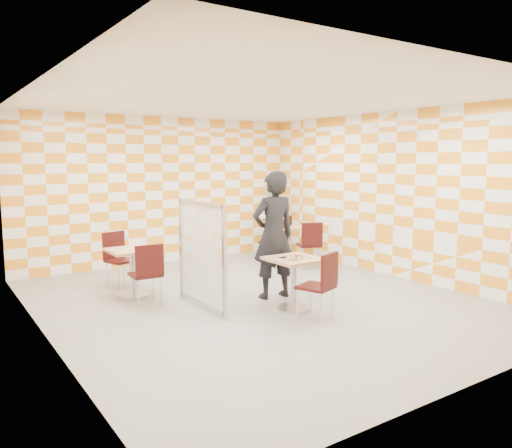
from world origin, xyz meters
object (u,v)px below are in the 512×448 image
Objects in this scene: chair_empty_far at (118,255)px; sport_bottle at (279,222)px; man_dark at (274,235)px; second_table at (290,237)px; chair_main_front at (322,281)px; empty_table at (132,264)px; partition at (201,254)px; soda_bottle at (290,220)px; chair_empty_near at (147,270)px; main_table at (294,274)px; chair_second_front at (310,241)px; man_white at (271,219)px; chair_second_side at (276,238)px.

sport_bottle is (3.50, 0.17, 0.29)m from chair_empty_far.
man_dark is 2.80m from sport_bottle.
chair_empty_far is (-3.70, -0.04, 0.04)m from second_table.
empty_table is at bearing 122.38° from chair_main_front.
partition is (0.58, -1.92, 0.25)m from chair_empty_far.
soda_bottle reaches higher than sport_bottle.
chair_empty_near is 0.60× the size of partition.
main_table is at bearing -122.90° from sport_bottle.
partition is (-1.05, 1.39, 0.25)m from chair_main_front.
empty_table is 0.81× the size of chair_second_front.
partition is (0.59, -1.19, 0.28)m from empty_table.
chair_empty_near reaches higher than empty_table.
chair_empty_near is 0.85m from partition.
chair_empty_near is 0.58× the size of man_white.
soda_bottle is (0.48, 0.14, 0.31)m from chair_second_side.
chair_main_front is 4.88m from man_white.
partition is 1.22m from man_dark.
chair_second_front is 3.67m from chair_empty_far.
chair_empty_near is at bearing -169.98° from chair_second_front.
chair_second_front is at bearing -0.19° from empty_table.
empty_table is 0.73m from chair_empty_far.
partition is 7.75× the size of sport_bottle.
chair_second_front is 4.02× the size of soda_bottle.
sport_bottle is (2.93, 2.10, 0.05)m from partition.
chair_second_front is at bearing -140.16° from man_dark.
chair_main_front is (-0.02, -0.62, 0.04)m from main_table.
chair_second_front is at bearing -97.90° from second_table.
second_table is 0.37m from soda_bottle.
second_table is (2.06, 2.74, 0.00)m from main_table.
chair_empty_near and chair_empty_far have the same top height.
chair_second_side is at bearing 58.48° from main_table.
man_dark is at bearing -127.04° from chair_second_side.
chair_second_side is at bearing -164.19° from soda_bottle.
main_table is 3.17m from chair_second_side.
soda_bottle is at bearing 2.18° from chair_empty_far.
sport_bottle reaches higher than second_table.
partition is 0.97× the size of man_white.
main_table is 0.81× the size of chair_second_front.
chair_main_front is 1.00× the size of chair_second_side.
chair_second_side is (-0.29, 0.75, 0.00)m from chair_second_front.
soda_bottle is (3.21, 2.07, 0.06)m from partition.
second_table is at bearing -32.94° from sport_bottle.
second_table is 0.41m from sport_bottle.
chair_main_front is at bearing -63.90° from chair_empty_far.
main_table is at bearing 59.08° from man_white.
man_white reaches higher than chair_main_front.
partition is (-1.07, 0.78, 0.28)m from main_table.
sport_bottle reaches higher than main_table.
chair_main_front is 0.58× the size of man_white.
man_dark reaches higher than empty_table.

